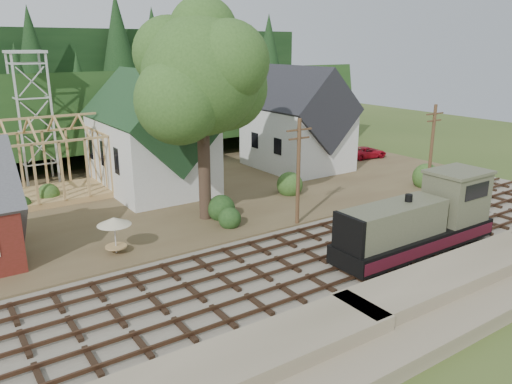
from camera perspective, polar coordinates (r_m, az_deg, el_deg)
ground at (r=29.28m, az=0.35°, el=-9.64°), size 140.00×140.00×0.00m
embankment at (r=23.72m, az=12.66°, el=-16.90°), size 64.00×5.00×1.60m
railroad_bed at (r=29.25m, az=0.35°, el=-9.50°), size 64.00×11.00×0.16m
village_flat at (r=44.22m, az=-13.04°, el=-0.70°), size 64.00×26.00×0.30m
hillside at (r=66.60m, az=-20.74°, el=4.25°), size 70.00×28.96×12.74m
ridge at (r=82.02m, az=-23.52°, el=6.08°), size 80.00×20.00×12.00m
church at (r=45.30m, az=-11.89°, el=6.33°), size 8.40×15.17×13.00m
farmhouse at (r=52.92m, az=4.72°, el=7.70°), size 8.40×10.80×10.60m
timber_frame at (r=45.55m, az=-22.21°, el=3.05°), size 8.20×6.20×6.99m
lattice_tower at (r=50.49m, az=-24.60°, el=11.79°), size 3.20×3.20×12.12m
big_tree at (r=36.13m, az=-6.05°, el=12.15°), size 10.90×8.40×14.70m
telegraph_pole_near at (r=35.73m, az=4.86°, el=2.42°), size 2.20×0.28×8.00m
telegraph_pole_far at (r=46.49m, az=19.43°, el=4.82°), size 2.20×0.28×8.00m
locomotive at (r=33.29m, az=18.40°, el=-3.24°), size 12.15×3.04×4.85m
car_red at (r=59.20m, az=12.57°, el=4.45°), size 4.95×2.80×1.30m
patio_set at (r=32.16m, az=-15.92°, el=-3.40°), size 2.12×2.12×2.36m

